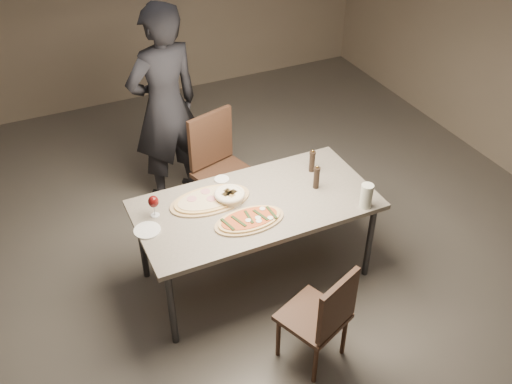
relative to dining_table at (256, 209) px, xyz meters
name	(u,v)px	position (x,y,z in m)	size (l,w,h in m)	color
room	(256,127)	(0.00, 0.00, 0.71)	(7.00, 7.00, 7.00)	#58534C
dining_table	(256,209)	(0.00, 0.00, 0.00)	(1.80, 0.90, 0.75)	gray
zucchini_pizza	(250,220)	(-0.13, -0.18, 0.07)	(0.53, 0.29, 0.05)	tan
ham_pizza	(210,199)	(-0.30, 0.16, 0.07)	(0.62, 0.35, 0.04)	tan
bread_basket	(230,196)	(-0.17, 0.10, 0.11)	(0.23, 0.23, 0.08)	beige
oil_dish	(222,179)	(-0.12, 0.38, 0.06)	(0.12, 0.12, 0.01)	white
pepper_mill_left	(312,161)	(0.58, 0.19, 0.15)	(0.05, 0.05, 0.20)	black
pepper_mill_right	(317,177)	(0.50, -0.02, 0.15)	(0.05, 0.05, 0.20)	black
carafe	(366,196)	(0.72, -0.38, 0.15)	(0.09, 0.09, 0.19)	silver
wine_glass	(153,202)	(-0.73, 0.17, 0.18)	(0.08, 0.08, 0.17)	silver
side_plate	(147,230)	(-0.83, 0.03, 0.06)	(0.19, 0.19, 0.01)	white
chair_near	(323,315)	(0.04, -0.95, -0.22)	(0.52, 0.52, 0.84)	#3F271A
chair_far	(220,163)	(0.06, 0.87, -0.13)	(0.59, 0.59, 1.01)	#3F271A
diner	(165,107)	(-0.25, 1.36, 0.25)	(0.69, 0.45, 1.90)	black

